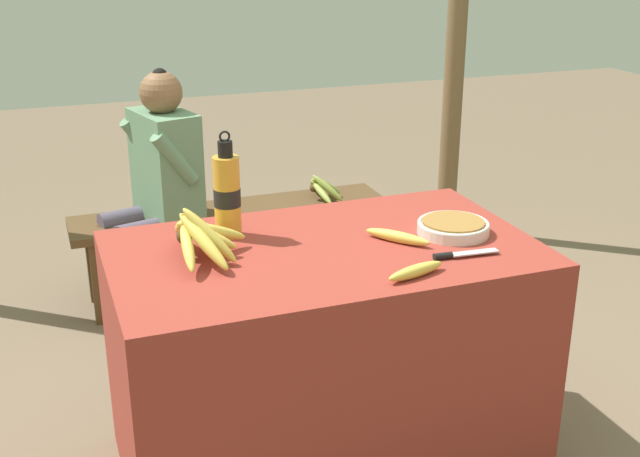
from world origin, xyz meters
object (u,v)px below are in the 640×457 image
banana_bunch_ripe (200,234)px  banana_bunch_green (322,187)px  knife (456,255)px  wooden_bench (233,223)px  seated_vendor (157,176)px  loose_banana_side (397,237)px  loose_banana_front (416,271)px  water_bottle (227,195)px  serving_bowl (453,226)px

banana_bunch_ripe → banana_bunch_green: 1.62m
knife → wooden_bench: knife is taller
banana_bunch_ripe → seated_vendor: (0.08, 1.28, -0.21)m
banana_bunch_green → loose_banana_side: bearing=-101.3°
wooden_bench → loose_banana_front: bearing=-86.7°
loose_banana_front → loose_banana_side: (0.06, 0.25, 0.00)m
banana_bunch_green → seated_vendor: bearing=-176.7°
water_bottle → banana_bunch_green: water_bottle is taller
knife → seated_vendor: size_ratio=0.18×
serving_bowl → knife: 0.19m
banana_bunch_ripe → knife: 0.73m
loose_banana_side → wooden_bench: bearing=96.3°
loose_banana_side → knife: 0.20m
water_bottle → serving_bowl: bearing=-18.6°
loose_banana_side → seated_vendor: 1.46m
wooden_bench → seated_vendor: 0.44m
seated_vendor → banana_bunch_green: size_ratio=3.35×
banana_bunch_ripe → serving_bowl: size_ratio=1.54×
serving_bowl → water_bottle: water_bottle is taller
banana_bunch_ripe → loose_banana_front: size_ratio=1.79×
water_bottle → loose_banana_front: water_bottle is taller
serving_bowl → seated_vendor: 1.53m
serving_bowl → knife: serving_bowl is taller
wooden_bench → banana_bunch_green: 0.46m
loose_banana_front → loose_banana_side: same height
serving_bowl → loose_banana_side: (-0.19, -0.01, -0.01)m
knife → wooden_bench: (-0.26, 1.58, -0.42)m
seated_vendor → banana_bunch_ripe: bearing=71.7°
banana_bunch_ripe → loose_banana_side: banana_bunch_ripe is taller
banana_bunch_ripe → banana_bunch_green: (0.86, 1.33, -0.35)m
serving_bowl → loose_banana_side: size_ratio=1.18×
banana_bunch_ripe → banana_bunch_green: size_ratio=1.05×
banana_bunch_ripe → loose_banana_side: size_ratio=1.83×
knife → banana_bunch_green: (0.18, 1.58, -0.29)m
banana_bunch_ripe → wooden_bench: size_ratio=0.23×
loose_banana_side → loose_banana_front: bearing=-104.2°
loose_banana_front → banana_bunch_green: (0.35, 1.66, -0.30)m
water_bottle → banana_bunch_green: (0.74, 1.19, -0.41)m
banana_bunch_ripe → serving_bowl: (0.76, -0.08, -0.05)m
water_bottle → seated_vendor: size_ratio=0.30×
serving_bowl → banana_bunch_green: bearing=86.2°
serving_bowl → banana_bunch_green: size_ratio=0.68×
water_bottle → wooden_bench: water_bottle is taller
loose_banana_front → water_bottle: bearing=130.1°
loose_banana_side → banana_bunch_green: 1.47m
water_bottle → seated_vendor: bearing=91.9°
serving_bowl → wooden_bench: 1.51m
wooden_bench → knife: bearing=-80.6°
wooden_bench → banana_bunch_green: banana_bunch_green is taller
loose_banana_side → wooden_bench: 1.48m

